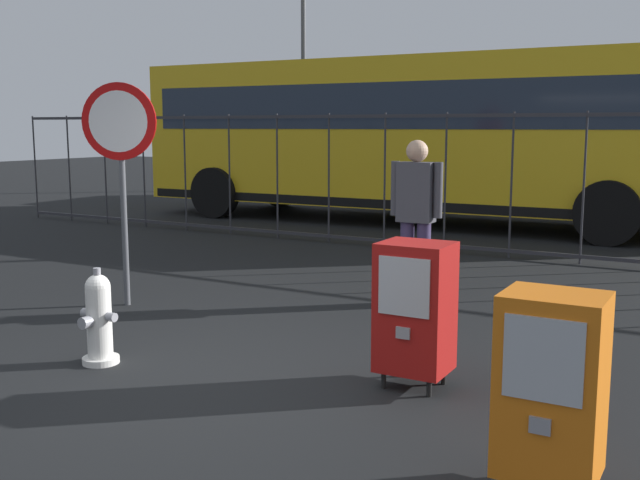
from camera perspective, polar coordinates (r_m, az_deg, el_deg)
The scene contains 10 objects.
ground_plane at distance 5.44m, azimuth -9.18°, elevation -10.86°, with size 60.00×60.00×0.00m, color black.
fire_hydrant at distance 6.00m, azimuth -16.44°, elevation -5.76°, with size 0.33×0.32×0.75m.
newspaper_box_primary at distance 5.24m, azimuth 7.23°, elevation -5.07°, with size 0.48×0.42×1.02m.
newspaper_box_secondary at distance 3.85m, azimuth 17.15°, elevation -10.45°, with size 0.48×0.42×1.02m.
stop_sign at distance 7.72m, azimuth -14.92°, elevation 6.84°, with size 0.71×0.31×2.23m.
pedestrian at distance 7.61m, azimuth 7.30°, elevation 2.10°, with size 0.55×0.22×1.67m.
fence_barrier at distance 10.71m, azimuth 11.88°, elevation 4.24°, with size 18.03×0.04×2.00m.
bus_near at distance 14.27m, azimuth 7.08°, elevation 8.20°, with size 10.53×2.90×3.00m.
bus_far at distance 18.27m, azimuth 19.13°, elevation 7.88°, with size 10.52×2.85×3.00m.
street_light_near_right at distance 21.75m, azimuth -1.27°, elevation 15.47°, with size 0.32×0.32×7.64m.
Camera 1 is at (3.23, -3.98, 1.81)m, focal length 42.15 mm.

